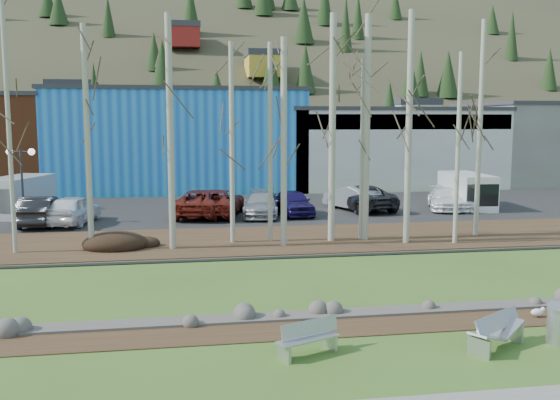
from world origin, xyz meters
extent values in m
plane|color=#3E5A20|center=(0.00, 0.00, 0.00)|extent=(200.00, 200.00, 0.00)
cube|color=#382616|center=(0.00, 2.10, 0.01)|extent=(80.00, 1.80, 0.03)
cube|color=#382616|center=(0.00, 14.50, 0.07)|extent=(80.00, 7.00, 0.15)
cube|color=black|center=(0.00, 25.00, 0.07)|extent=(80.00, 14.00, 0.14)
cube|color=blue|center=(-6.00, 39.00, 4.00)|extent=(20.00, 12.00, 8.00)
cube|color=#333338|center=(-6.00, 39.00, 8.15)|extent=(20.40, 12.24, 0.30)
cube|color=beige|center=(12.00, 39.00, 3.25)|extent=(18.00, 12.00, 6.50)
cube|color=#333338|center=(12.00, 39.00, 6.65)|extent=(18.36, 12.24, 0.30)
cube|color=navy|center=(12.00, 33.10, 5.60)|extent=(17.64, 0.20, 1.20)
cube|color=slate|center=(28.00, 39.00, 3.50)|extent=(14.00, 12.00, 7.00)
cube|color=#333338|center=(28.00, 39.00, 7.15)|extent=(14.28, 12.24, 0.30)
cube|color=#AEB1B3|center=(-3.59, -0.10, 0.20)|extent=(0.27, 0.50, 0.41)
cube|color=#AEB1B3|center=(-2.31, 0.44, 0.20)|extent=(0.27, 0.50, 0.41)
cube|color=#AEB1B3|center=(-2.87, 0.35, 0.65)|extent=(1.57, 0.75, 0.37)
cube|color=#AEB1B3|center=(-2.95, 0.17, 0.42)|extent=(1.71, 1.08, 0.05)
cube|color=#AEB1B3|center=(1.17, -0.63, 0.24)|extent=(0.40, 0.55, 0.48)
cube|color=#AEB1B3|center=(2.55, 0.26, 0.24)|extent=(0.40, 0.55, 0.48)
cube|color=#AEB1B3|center=(1.99, 0.02, 0.66)|extent=(1.77, 1.25, 0.43)
cube|color=#979A9C|center=(1.45, -0.45, 0.44)|extent=(1.10, 0.98, 0.36)
cube|color=#979A9C|center=(2.27, 0.08, 0.44)|extent=(1.10, 0.98, 0.36)
cylinder|color=#AEB1B3|center=(3.59, -0.15, 0.48)|extent=(0.57, 0.57, 0.97)
cylinder|color=gold|center=(4.26, 1.89, 0.06)|extent=(0.01, 0.01, 0.11)
cylinder|color=gold|center=(4.26, 1.96, 0.06)|extent=(0.01, 0.01, 0.11)
ellipsoid|color=white|center=(4.30, 1.92, 0.18)|extent=(0.39, 0.22, 0.22)
cube|color=gray|center=(4.30, 1.92, 0.22)|extent=(0.26, 0.15, 0.02)
sphere|color=white|center=(4.46, 1.89, 0.28)|extent=(0.12, 0.12, 0.12)
cone|color=gold|center=(4.53, 1.88, 0.28)|extent=(0.07, 0.04, 0.03)
ellipsoid|color=black|center=(-8.85, 13.50, 0.43)|extent=(2.84, 2.01, 0.56)
cylinder|color=beige|center=(-9.81, 13.27, 4.96)|extent=(0.25, 0.25, 9.62)
cylinder|color=beige|center=(-12.97, 13.30, 5.48)|extent=(0.19, 0.19, 10.67)
cylinder|color=beige|center=(-6.33, 13.08, 5.21)|extent=(0.29, 0.29, 10.11)
cylinder|color=beige|center=(-1.82, 14.09, 4.70)|extent=(0.22, 0.22, 9.11)
cylinder|color=beige|center=(-1.37, 13.01, 4.75)|extent=(0.28, 0.28, 9.21)
cylinder|color=beige|center=(2.48, 13.84, 4.37)|extent=(0.20, 0.20, 8.44)
cylinder|color=beige|center=(6.49, 12.22, 4.46)|extent=(0.20, 0.20, 8.62)
cylinder|color=beige|center=(2.64, 13.69, 5.35)|extent=(0.31, 0.31, 10.40)
cylinder|color=beige|center=(4.30, 12.65, 5.38)|extent=(0.29, 0.29, 10.46)
cylinder|color=beige|center=(8.36, 13.89, 5.32)|extent=(0.23, 0.23, 10.33)
cylinder|color=beige|center=(1.00, 13.69, 5.35)|extent=(0.31, 0.31, 10.40)
cylinder|color=beige|center=(-3.59, 14.09, 4.70)|extent=(0.22, 0.22, 9.11)
cylinder|color=#262628|center=(-14.40, 21.08, 2.15)|extent=(0.12, 0.12, 4.03)
cylinder|color=#262628|center=(-14.40, 21.08, 4.07)|extent=(1.20, 0.32, 0.08)
sphere|color=white|center=(-14.99, 21.20, 4.07)|extent=(0.36, 0.36, 0.36)
sphere|color=white|center=(-13.80, 20.96, 4.07)|extent=(0.36, 0.36, 0.36)
imported|color=white|center=(-11.72, 20.50, 0.94)|extent=(2.78, 4.99, 1.60)
imported|color=black|center=(-13.37, 20.50, 0.92)|extent=(1.90, 4.84, 1.57)
imported|color=maroon|center=(-3.80, 22.14, 0.93)|extent=(3.89, 6.14, 1.58)
imported|color=#999DA1|center=(-1.21, 21.62, 0.85)|extent=(2.86, 5.16, 1.41)
imported|color=#201554|center=(0.70, 21.79, 0.89)|extent=(2.14, 4.51, 1.49)
imported|color=#ABABAD|center=(4.78, 23.16, 0.90)|extent=(3.16, 4.91, 1.53)
imported|color=#29292B|center=(5.28, 23.16, 0.93)|extent=(3.66, 6.06, 1.57)
imported|color=white|center=(11.54, 22.52, 0.81)|extent=(3.28, 5.01, 1.35)
imported|color=maroon|center=(-4.72, 22.14, 0.93)|extent=(3.89, 6.14, 1.58)
imported|color=white|center=(10.55, 22.52, 0.81)|extent=(3.28, 5.01, 1.35)
cube|color=white|center=(12.28, 23.03, 1.24)|extent=(2.41, 5.14, 2.20)
cube|color=black|center=(12.15, 21.05, 1.24)|extent=(2.05, 1.17, 1.36)
cube|color=silver|center=(-15.48, 24.61, 1.27)|extent=(3.57, 5.57, 2.26)
camera|label=1|loc=(-6.02, -14.33, 5.80)|focal=40.00mm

